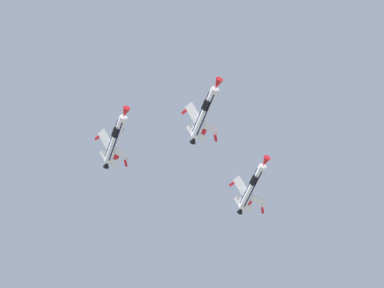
{
  "coord_description": "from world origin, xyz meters",
  "views": [
    {
      "loc": [
        4.36,
        -5.71,
        1.54
      ],
      "look_at": [
        -32.24,
        70.14,
        127.69
      ],
      "focal_mm": 67.38,
      "sensor_mm": 36.0,
      "label": 1
    }
  ],
  "objects": [
    {
      "name": "fighter_jet_lead",
      "position": [
        -25.89,
        63.23,
        125.85
      ],
      "size": [
        12.32,
        12.35,
        7.29
      ],
      "rotation": [
        0.0,
        -0.79,
        3.93
      ],
      "color": "white"
    },
    {
      "name": "fighter_jet_left_wing",
      "position": [
        -24.74,
        85.05,
        126.46
      ],
      "size": [
        12.32,
        12.34,
        7.23
      ],
      "rotation": [
        0.0,
        -0.79,
        3.93
      ],
      "color": "white"
    },
    {
      "name": "fighter_jet_right_wing",
      "position": [
        -46.54,
        62.64,
        128.96
      ],
      "size": [
        12.32,
        12.3,
        7.05
      ],
      "rotation": [
        0.0,
        -0.76,
        3.93
      ],
      "color": "white"
    }
  ]
}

